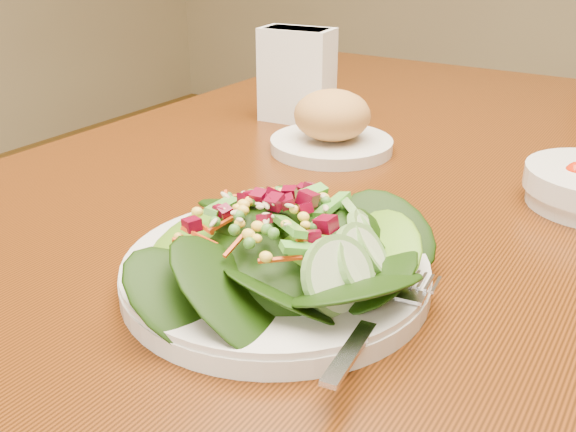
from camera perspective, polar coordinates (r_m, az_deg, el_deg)
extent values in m
cube|color=#60290A|center=(0.83, 8.03, 2.66)|extent=(0.90, 1.40, 0.04)
cylinder|color=#3B200E|center=(1.67, 4.57, 0.37)|extent=(0.07, 0.07, 0.71)
cylinder|color=#3B200E|center=(2.02, 20.82, -1.67)|extent=(0.04, 0.04, 0.40)
cylinder|color=#3B200E|center=(1.71, 21.99, -6.77)|extent=(0.04, 0.04, 0.40)
cylinder|color=silver|center=(0.56, -1.10, -5.24)|extent=(0.27, 0.27, 0.02)
ellipsoid|color=black|center=(0.55, -1.13, -2.64)|extent=(0.18, 0.18, 0.04)
cube|color=silver|center=(0.49, 8.24, -8.98)|extent=(0.05, 0.18, 0.01)
cylinder|color=silver|center=(0.89, 3.87, 6.33)|extent=(0.17, 0.17, 0.02)
ellipsoid|color=#CA813F|center=(0.88, 3.95, 8.97)|extent=(0.11, 0.11, 0.07)
cube|color=white|center=(1.02, 0.80, 12.39)|extent=(0.12, 0.07, 0.14)
cube|color=white|center=(1.02, 0.81, 13.00)|extent=(0.10, 0.06, 0.12)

